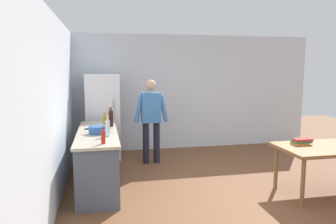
# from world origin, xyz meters

# --- Properties ---
(ground_plane) EXTENTS (14.00, 14.00, 0.00)m
(ground_plane) POSITION_xyz_m (0.00, 0.00, 0.00)
(ground_plane) COLOR brown
(wall_back) EXTENTS (6.40, 0.12, 2.70)m
(wall_back) POSITION_xyz_m (0.00, 3.00, 1.35)
(wall_back) COLOR silver
(wall_back) RESTS_ON ground_plane
(wall_left) EXTENTS (0.12, 5.60, 2.70)m
(wall_left) POSITION_xyz_m (-2.60, 0.20, 1.35)
(wall_left) COLOR silver
(wall_left) RESTS_ON ground_plane
(kitchen_counter) EXTENTS (0.64, 2.20, 0.90)m
(kitchen_counter) POSITION_xyz_m (-2.00, 0.80, 0.45)
(kitchen_counter) COLOR #4C5666
(kitchen_counter) RESTS_ON ground_plane
(refrigerator) EXTENTS (0.70, 0.67, 1.80)m
(refrigerator) POSITION_xyz_m (-1.90, 2.40, 0.90)
(refrigerator) COLOR white
(refrigerator) RESTS_ON ground_plane
(person) EXTENTS (0.70, 0.22, 1.70)m
(person) POSITION_xyz_m (-0.95, 1.85, 0.98)
(person) COLOR #1E1E2D
(person) RESTS_ON ground_plane
(dining_table) EXTENTS (1.40, 0.90, 0.75)m
(dining_table) POSITION_xyz_m (1.40, -0.30, 0.67)
(dining_table) COLOR olive
(dining_table) RESTS_ON ground_plane
(cooking_pot) EXTENTS (0.40, 0.28, 0.12)m
(cooking_pot) POSITION_xyz_m (-1.99, 0.63, 0.96)
(cooking_pot) COLOR #285193
(cooking_pot) RESTS_ON kitchen_counter
(utensil_jar) EXTENTS (0.11, 0.11, 0.32)m
(utensil_jar) POSITION_xyz_m (-1.81, 1.51, 0.98)
(utensil_jar) COLOR tan
(utensil_jar) RESTS_ON kitchen_counter
(bottle_oil_amber) EXTENTS (0.06, 0.06, 0.28)m
(bottle_oil_amber) POSITION_xyz_m (-1.87, 1.09, 1.02)
(bottle_oil_amber) COLOR #996619
(bottle_oil_amber) RESTS_ON kitchen_counter
(bottle_sauce_red) EXTENTS (0.06, 0.06, 0.24)m
(bottle_sauce_red) POSITION_xyz_m (-1.91, -0.08, 1.00)
(bottle_sauce_red) COLOR #B22319
(bottle_sauce_red) RESTS_ON kitchen_counter
(bottle_wine_dark) EXTENTS (0.08, 0.08, 0.34)m
(bottle_wine_dark) POSITION_xyz_m (-1.76, 1.23, 1.05)
(bottle_wine_dark) COLOR black
(bottle_wine_dark) RESTS_ON kitchen_counter
(bottle_water_clear) EXTENTS (0.07, 0.07, 0.30)m
(bottle_water_clear) POSITION_xyz_m (-1.84, 0.40, 1.03)
(bottle_water_clear) COLOR silver
(bottle_water_clear) RESTS_ON kitchen_counter
(book_stack) EXTENTS (0.28, 0.18, 0.10)m
(book_stack) POSITION_xyz_m (1.11, -0.12, 0.80)
(book_stack) COLOR orange
(book_stack) RESTS_ON dining_table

